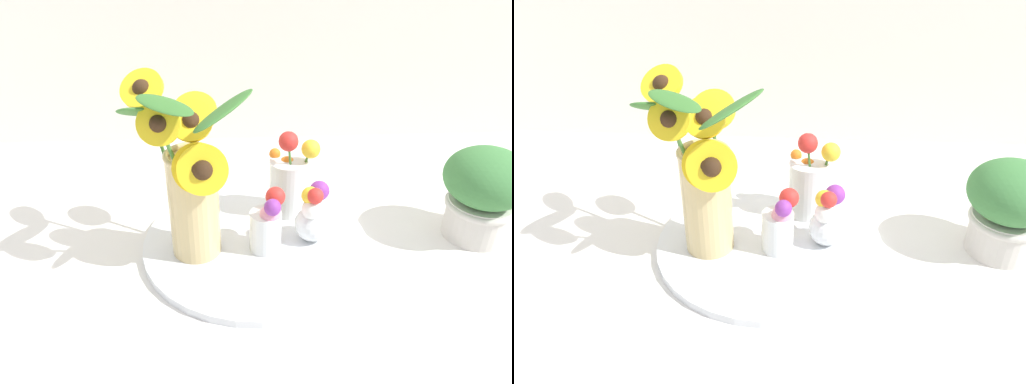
% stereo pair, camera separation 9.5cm
% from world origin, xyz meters
% --- Properties ---
extents(ground_plane, '(6.00, 6.00, 0.00)m').
position_xyz_m(ground_plane, '(0.00, 0.00, 0.00)').
color(ground_plane, silver).
extents(serving_tray, '(0.45, 0.45, 0.02)m').
position_xyz_m(serving_tray, '(0.02, 0.08, 0.01)').
color(serving_tray, silver).
rests_on(serving_tray, ground_plane).
extents(mason_jar_sunflowers, '(0.26, 0.25, 0.35)m').
position_xyz_m(mason_jar_sunflowers, '(-0.10, 0.05, 0.17)').
color(mason_jar_sunflowers, '#D1B77A').
rests_on(mason_jar_sunflowers, serving_tray).
extents(vase_small_center, '(0.07, 0.08, 0.13)m').
position_xyz_m(vase_small_center, '(0.04, 0.05, 0.08)').
color(vase_small_center, white).
rests_on(vase_small_center, serving_tray).
extents(vase_bulb_right, '(0.07, 0.08, 0.13)m').
position_xyz_m(vase_bulb_right, '(0.13, 0.07, 0.07)').
color(vase_bulb_right, white).
rests_on(vase_bulb_right, serving_tray).
extents(vase_small_back, '(0.10, 0.08, 0.20)m').
position_xyz_m(vase_small_back, '(0.10, 0.18, 0.09)').
color(vase_small_back, white).
rests_on(vase_small_back, serving_tray).
extents(potted_plant, '(0.17, 0.17, 0.20)m').
position_xyz_m(potted_plant, '(0.48, 0.09, 0.11)').
color(potted_plant, beige).
rests_on(potted_plant, ground_plane).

